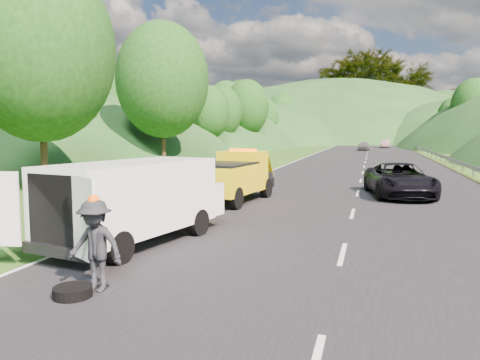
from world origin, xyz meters
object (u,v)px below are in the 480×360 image
(worker, at_px, (97,292))
(suitcase, at_px, (137,212))
(white_van, at_px, (137,198))
(child, at_px, (170,223))
(woman, at_px, (182,220))
(tow_truck, at_px, (234,176))
(passing_suv, at_px, (399,197))
(spare_tire, at_px, (73,298))

(worker, distance_m, suitcase, 7.45)
(white_van, distance_m, child, 3.17)
(woman, distance_m, worker, 7.39)
(tow_truck, distance_m, woman, 4.65)
(worker, xyz_separation_m, passing_suv, (6.34, 15.51, 0.00))
(worker, height_order, suitcase, worker)
(spare_tire, bearing_deg, passing_suv, 67.59)
(white_van, xyz_separation_m, woman, (-0.21, 3.59, -1.29))
(tow_truck, distance_m, spare_tire, 12.24)
(suitcase, bearing_deg, worker, -67.82)
(tow_truck, distance_m, worker, 11.83)
(suitcase, xyz_separation_m, spare_tire, (2.58, -7.32, -0.28))
(tow_truck, xyz_separation_m, white_van, (-0.36, -8.07, 0.16))
(tow_truck, height_order, suitcase, tow_truck)
(child, xyz_separation_m, worker, (1.41, -6.56, 0.00))
(passing_suv, bearing_deg, child, -140.50)
(spare_tire, bearing_deg, child, 99.56)
(child, height_order, passing_suv, passing_suv)
(worker, distance_m, spare_tire, 0.48)
(tow_truck, relative_size, spare_tire, 7.71)
(white_van, bearing_deg, woman, 105.16)
(worker, height_order, spare_tire, worker)
(tow_truck, xyz_separation_m, suitcase, (-2.10, -4.86, -0.85))
(worker, bearing_deg, white_van, 108.14)
(tow_truck, xyz_separation_m, passing_suv, (7.05, 3.76, -1.13))
(woman, relative_size, passing_suv, 0.26)
(suitcase, bearing_deg, woman, 14.25)
(tow_truck, height_order, worker, tow_truck)
(woman, bearing_deg, tow_truck, 3.16)
(tow_truck, distance_m, white_van, 8.08)
(child, distance_m, suitcase, 1.47)
(child, distance_m, spare_tire, 7.09)
(spare_tire, relative_size, passing_suv, 0.13)
(woman, bearing_deg, child, 179.94)
(spare_tire, bearing_deg, woman, 97.73)
(suitcase, height_order, passing_suv, passing_suv)
(woman, height_order, passing_suv, passing_suv)
(worker, relative_size, spare_tire, 2.48)
(worker, bearing_deg, spare_tire, -116.35)
(child, relative_size, spare_tire, 1.44)
(white_van, height_order, child, white_van)
(worker, height_order, passing_suv, worker)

